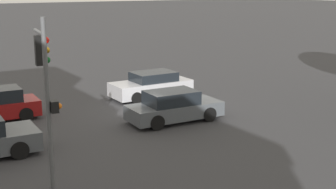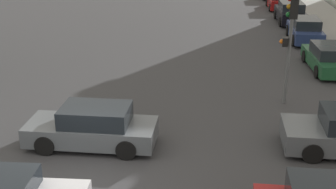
# 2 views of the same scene
# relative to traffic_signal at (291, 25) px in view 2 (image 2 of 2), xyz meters

# --- Properties ---
(ground_plane) EXTENTS (300.00, 300.00, 0.00)m
(ground_plane) POSITION_rel_traffic_signal_xyz_m (-6.85, -6.21, -3.41)
(ground_plane) COLOR #333335
(traffic_signal) EXTENTS (0.48, 1.87, 5.26)m
(traffic_signal) POSITION_rel_traffic_signal_xyz_m (0.00, 0.00, 0.00)
(traffic_signal) COLOR #515456
(traffic_signal) RESTS_ON ground_plane
(crossing_car_1) EXTENTS (4.46, 2.03, 1.45)m
(crossing_car_1) POSITION_rel_traffic_signal_xyz_m (-7.07, -3.99, -2.73)
(crossing_car_1) COLOR #4C5156
(crossing_car_1) RESTS_ON ground_plane
(parked_car_0) EXTENTS (2.09, 4.34, 1.34)m
(parked_car_0) POSITION_rel_traffic_signal_xyz_m (3.09, 5.04, -2.77)
(parked_car_0) COLOR #194728
(parked_car_0) RESTS_ON ground_plane
(parked_car_1) EXTENTS (1.93, 4.20, 1.49)m
(parked_car_1) POSITION_rel_traffic_signal_xyz_m (3.02, 10.85, -2.70)
(parked_car_1) COLOR navy
(parked_car_1) RESTS_ON ground_plane
(parked_car_2) EXTENTS (1.94, 4.24, 1.54)m
(parked_car_2) POSITION_rel_traffic_signal_xyz_m (3.06, 16.18, -2.68)
(parked_car_2) COLOR black
(parked_car_2) RESTS_ON ground_plane
(parked_car_3) EXTENTS (1.94, 3.95, 1.54)m
(parked_car_3) POSITION_rel_traffic_signal_xyz_m (3.08, 21.60, -2.70)
(parked_car_3) COLOR maroon
(parked_car_3) RESTS_ON ground_plane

